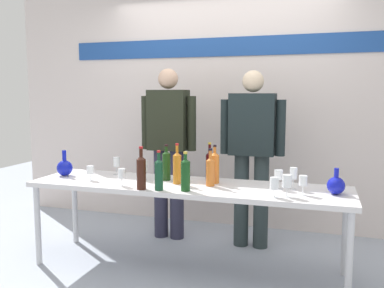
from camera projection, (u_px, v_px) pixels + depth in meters
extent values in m
plane|color=#9CA4B2|center=(187.00, 269.00, 3.47)|extent=(10.00, 10.00, 0.00)
cube|color=silver|center=(224.00, 91.00, 4.56)|extent=(5.10, 0.10, 3.00)
cube|color=#204A94|center=(224.00, 47.00, 4.45)|extent=(3.57, 0.01, 0.20)
cube|color=silver|center=(186.00, 187.00, 3.39)|extent=(2.62, 0.66, 0.04)
cylinder|color=silver|center=(38.00, 225.00, 3.54)|extent=(0.05, 0.05, 0.69)
cylinder|color=silver|center=(349.00, 261.00, 2.79)|extent=(0.05, 0.05, 0.69)
cylinder|color=silver|center=(75.00, 208.00, 4.07)|extent=(0.05, 0.05, 0.69)
cylinder|color=silver|center=(345.00, 234.00, 3.32)|extent=(0.05, 0.05, 0.69)
sphere|color=#101BAF|center=(65.00, 168.00, 3.73)|extent=(0.14, 0.14, 0.14)
cylinder|color=#101BAF|center=(64.00, 156.00, 3.71)|extent=(0.04, 0.04, 0.10)
sphere|color=#1219AE|center=(336.00, 186.00, 3.04)|extent=(0.13, 0.13, 0.13)
cylinder|color=#1219AE|center=(337.00, 173.00, 3.02)|extent=(0.03, 0.03, 0.08)
cylinder|color=#2B2A3F|center=(161.00, 193.00, 4.23)|extent=(0.14, 0.14, 0.91)
cylinder|color=#2B2A3F|center=(177.00, 194.00, 4.18)|extent=(0.14, 0.14, 0.91)
cube|color=black|center=(168.00, 120.00, 4.11)|extent=(0.38, 0.22, 0.60)
cylinder|color=black|center=(146.00, 123.00, 4.19)|extent=(0.09, 0.09, 0.54)
cylinder|color=black|center=(192.00, 124.00, 4.04)|extent=(0.09, 0.09, 0.54)
sphere|color=#D0A689|center=(168.00, 79.00, 4.06)|extent=(0.20, 0.20, 0.20)
cylinder|color=#293435|center=(241.00, 200.00, 3.98)|extent=(0.14, 0.14, 0.89)
cylinder|color=#293435|center=(261.00, 202.00, 3.93)|extent=(0.14, 0.14, 0.89)
cube|color=#1C282A|center=(252.00, 124.00, 3.87)|extent=(0.42, 0.22, 0.58)
cylinder|color=#1C282A|center=(225.00, 127.00, 3.95)|extent=(0.09, 0.09, 0.52)
cylinder|color=#1C282A|center=(281.00, 128.00, 3.79)|extent=(0.09, 0.09, 0.52)
sphere|color=beige|center=(253.00, 81.00, 3.82)|extent=(0.20, 0.20, 0.20)
cylinder|color=orange|center=(177.00, 169.00, 3.40)|extent=(0.07, 0.07, 0.24)
cone|color=orange|center=(177.00, 154.00, 3.38)|extent=(0.07, 0.07, 0.03)
cylinder|color=orange|center=(177.00, 150.00, 3.38)|extent=(0.02, 0.02, 0.08)
cylinder|color=red|center=(177.00, 144.00, 3.37)|extent=(0.03, 0.03, 0.02)
cylinder|color=#123E25|center=(159.00, 176.00, 3.16)|extent=(0.07, 0.07, 0.22)
cone|color=#123E25|center=(159.00, 161.00, 3.15)|extent=(0.07, 0.07, 0.03)
cylinder|color=#123E25|center=(159.00, 157.00, 3.14)|extent=(0.02, 0.02, 0.07)
cylinder|color=#B01D1D|center=(159.00, 152.00, 3.14)|extent=(0.03, 0.03, 0.02)
cylinder|color=#123F16|center=(185.00, 176.00, 3.14)|extent=(0.07, 0.07, 0.22)
cone|color=#123F16|center=(185.00, 160.00, 3.12)|extent=(0.07, 0.07, 0.03)
cylinder|color=#123F16|center=(185.00, 158.00, 3.12)|extent=(0.03, 0.03, 0.06)
cylinder|color=gold|center=(185.00, 153.00, 3.12)|extent=(0.03, 0.03, 0.02)
cylinder|color=orange|center=(215.00, 169.00, 3.41)|extent=(0.08, 0.08, 0.23)
cone|color=orange|center=(215.00, 154.00, 3.39)|extent=(0.08, 0.08, 0.03)
cylinder|color=orange|center=(215.00, 151.00, 3.39)|extent=(0.02, 0.02, 0.07)
cylinder|color=black|center=(215.00, 146.00, 3.39)|extent=(0.03, 0.03, 0.02)
cylinder|color=#34060A|center=(210.00, 167.00, 3.57)|extent=(0.07, 0.07, 0.22)
cone|color=#34060A|center=(210.00, 153.00, 3.56)|extent=(0.07, 0.07, 0.03)
cylinder|color=#34060A|center=(210.00, 149.00, 3.55)|extent=(0.02, 0.02, 0.09)
cylinder|color=gold|center=(210.00, 143.00, 3.54)|extent=(0.03, 0.03, 0.02)
cylinder|color=#CE6925|center=(210.00, 173.00, 3.31)|extent=(0.07, 0.07, 0.21)
cone|color=#CE6925|center=(211.00, 159.00, 3.30)|extent=(0.07, 0.07, 0.03)
cylinder|color=#CE6925|center=(211.00, 155.00, 3.30)|extent=(0.03, 0.03, 0.08)
cylinder|color=black|center=(211.00, 149.00, 3.29)|extent=(0.03, 0.03, 0.02)
cylinder|color=#193E14|center=(166.00, 167.00, 3.53)|extent=(0.07, 0.07, 0.23)
cone|color=#193E14|center=(166.00, 152.00, 3.52)|extent=(0.07, 0.07, 0.03)
cylinder|color=#193E14|center=(166.00, 150.00, 3.51)|extent=(0.03, 0.03, 0.06)
cylinder|color=black|center=(166.00, 145.00, 3.51)|extent=(0.03, 0.03, 0.02)
cylinder|color=#34160E|center=(141.00, 174.00, 3.19)|extent=(0.07, 0.07, 0.24)
cone|color=#34160E|center=(141.00, 158.00, 3.17)|extent=(0.07, 0.07, 0.03)
cylinder|color=#34160E|center=(141.00, 154.00, 3.17)|extent=(0.03, 0.03, 0.08)
cylinder|color=#AB1A1D|center=(141.00, 148.00, 3.17)|extent=(0.03, 0.03, 0.02)
cylinder|color=white|center=(122.00, 186.00, 3.33)|extent=(0.05, 0.05, 0.00)
cylinder|color=white|center=(122.00, 182.00, 3.32)|extent=(0.01, 0.01, 0.06)
cylinder|color=white|center=(122.00, 173.00, 3.31)|extent=(0.06, 0.06, 0.08)
cylinder|color=white|center=(117.00, 174.00, 3.79)|extent=(0.06, 0.06, 0.00)
cylinder|color=white|center=(117.00, 170.00, 3.79)|extent=(0.01, 0.01, 0.07)
cylinder|color=white|center=(117.00, 162.00, 3.78)|extent=(0.06, 0.06, 0.09)
cylinder|color=white|center=(91.00, 180.00, 3.54)|extent=(0.06, 0.06, 0.00)
cylinder|color=white|center=(90.00, 177.00, 3.53)|extent=(0.01, 0.01, 0.06)
cylinder|color=white|center=(90.00, 170.00, 3.53)|extent=(0.06, 0.06, 0.07)
cylinder|color=white|center=(144.00, 180.00, 3.56)|extent=(0.06, 0.06, 0.00)
cylinder|color=white|center=(143.00, 175.00, 3.56)|extent=(0.01, 0.01, 0.07)
cylinder|color=white|center=(143.00, 166.00, 3.55)|extent=(0.07, 0.07, 0.09)
cylinder|color=white|center=(303.00, 195.00, 3.03)|extent=(0.06, 0.06, 0.00)
cylinder|color=white|center=(303.00, 190.00, 3.02)|extent=(0.01, 0.01, 0.07)
cylinder|color=white|center=(303.00, 180.00, 3.02)|extent=(0.06, 0.06, 0.07)
cylinder|color=white|center=(274.00, 197.00, 2.96)|extent=(0.06, 0.06, 0.00)
cylinder|color=white|center=(274.00, 193.00, 2.95)|extent=(0.01, 0.01, 0.06)
cylinder|color=white|center=(274.00, 183.00, 2.94)|extent=(0.06, 0.06, 0.09)
cylinder|color=white|center=(293.00, 189.00, 3.20)|extent=(0.05, 0.05, 0.00)
cylinder|color=white|center=(293.00, 184.00, 3.19)|extent=(0.01, 0.01, 0.08)
cylinder|color=white|center=(294.00, 173.00, 3.18)|extent=(0.06, 0.06, 0.09)
cylinder|color=white|center=(287.00, 196.00, 2.97)|extent=(0.06, 0.06, 0.00)
cylinder|color=white|center=(287.00, 192.00, 2.97)|extent=(0.01, 0.01, 0.07)
cylinder|color=white|center=(287.00, 181.00, 2.96)|extent=(0.07, 0.07, 0.09)
cylinder|color=white|center=(278.00, 189.00, 3.21)|extent=(0.06, 0.06, 0.00)
cylinder|color=white|center=(278.00, 184.00, 3.20)|extent=(0.01, 0.01, 0.08)
cylinder|color=white|center=(279.00, 175.00, 3.19)|extent=(0.07, 0.07, 0.07)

